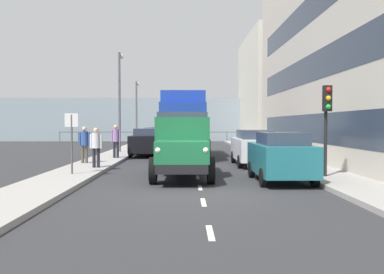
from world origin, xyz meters
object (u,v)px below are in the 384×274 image
Objects in this scene: pedestrian_by_lamp at (84,142)px; lamp_post_far at (137,106)px; lorry_cargo_blue at (183,123)px; car_navy_oppositeside_2 at (160,136)px; car_red_oppositeside_1 at (155,138)px; traffic_light_near at (327,111)px; pedestrian_strolling at (96,144)px; pedestrian_couple_b at (116,138)px; truck_vintage_green at (182,147)px; car_white_kerbside_1 at (254,147)px; car_teal_kerbside_near at (281,156)px; street_sign at (72,133)px; car_black_oppositeside_0 at (148,142)px; lamp_post_promenade at (120,93)px.

lamp_post_far reaches higher than pedestrian_by_lamp.
lorry_cargo_blue is 13.63m from car_navy_oppositeside_2.
lorry_cargo_blue is 4.74× the size of pedestrian_by_lamp.
car_red_oppositeside_1 is 1.28× the size of traffic_light_near.
pedestrian_strolling is 0.98× the size of pedestrian_by_lamp.
car_red_oppositeside_1 is at bearing -73.93° from lorry_cargo_blue.
car_red_oppositeside_1 is 2.26× the size of pedestrian_couple_b.
pedestrian_strolling is (3.70, -2.59, -0.03)m from truck_vintage_green.
lorry_cargo_blue is 1.91× the size of car_navy_oppositeside_2.
traffic_light_near reaches higher than car_white_kerbside_1.
car_white_kerbside_1 is at bearing -90.00° from car_teal_kerbside_near.
traffic_light_near is at bearing 112.13° from car_red_oppositeside_1.
pedestrian_by_lamp reaches higher than car_navy_oppositeside_2.
car_teal_kerbside_near is at bearing 107.99° from lorry_cargo_blue.
pedestrian_couple_b is 15.07m from lamp_post_far.
street_sign is at bearing -4.32° from truck_vintage_green.
car_black_oppositeside_0 is at bearing 90.00° from car_red_oppositeside_1.
car_red_oppositeside_1 is at bearing -82.62° from truck_vintage_green.
car_white_kerbside_1 is 19.13m from car_navy_oppositeside_2.
lamp_post_far reaches higher than car_red_oppositeside_1.
traffic_light_near is (-5.10, 10.28, 0.40)m from lorry_cargo_blue.
lorry_cargo_blue is 4.83× the size of pedestrian_strolling.
car_red_oppositeside_1 is at bearing -72.82° from car_teal_kerbside_near.
car_navy_oppositeside_2 is 0.76× the size of lamp_post_far.
car_teal_kerbside_near is 0.83× the size of car_black_oppositeside_0.
street_sign is at bearing 30.85° from car_white_kerbside_1.
lamp_post_promenade is (-0.36, -8.38, 2.93)m from pedestrian_by_lamp.
lorry_cargo_blue is 3.65× the size of street_sign.
lorry_cargo_blue is 8.04m from pedestrian_strolling.
car_navy_oppositeside_2 is (2.23, -13.39, -1.18)m from lorry_cargo_blue.
truck_vintage_green is 5.89m from car_white_kerbside_1.
car_navy_oppositeside_2 is at bearing -165.67° from lamp_post_far.
pedestrian_strolling is at bearing 115.90° from pedestrian_by_lamp.
pedestrian_by_lamp reaches higher than car_black_oppositeside_0.
street_sign is (-0.21, 22.23, -1.90)m from lamp_post_far.
lorry_cargo_blue is 4.53× the size of pedestrian_couple_b.
street_sign is at bearing 97.62° from pedestrian_by_lamp.
truck_vintage_green is at bearing 175.68° from street_sign.
car_teal_kerbside_near is 0.88× the size of car_navy_oppositeside_2.
car_black_oppositeside_0 is 10.69m from street_sign.
pedestrian_by_lamp is at bearing 87.54° from lamp_post_promenade.
car_teal_kerbside_near is 19.16m from car_red_oppositeside_1.
lamp_post_promenade reaches higher than lorry_cargo_blue.
lorry_cargo_blue is 2.56× the size of traffic_light_near.
pedestrian_strolling is at bearing -35.00° from truck_vintage_green.
traffic_light_near is at bearing 107.19° from car_white_kerbside_1.
car_red_oppositeside_1 is 2.36× the size of pedestrian_by_lamp.
car_red_oppositeside_1 is 2.41× the size of pedestrian_strolling.
car_teal_kerbside_near is (-3.43, 10.56, -1.18)m from lorry_cargo_blue.
pedestrian_by_lamp is at bearing 47.40° from lorry_cargo_blue.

